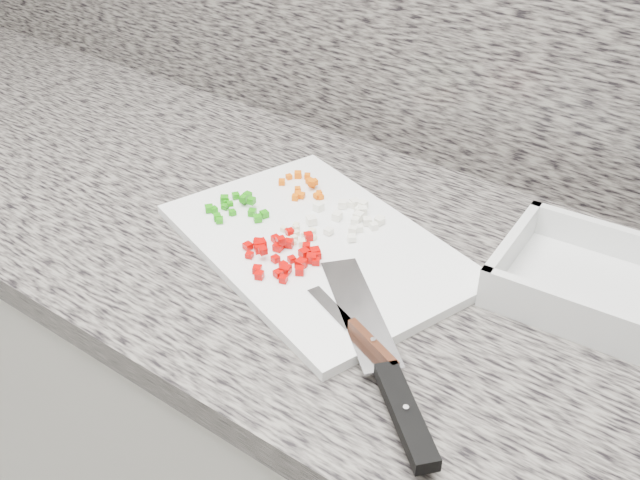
# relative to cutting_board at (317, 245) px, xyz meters

# --- Properties ---
(cabinet) EXTENTS (3.92, 0.62, 0.86)m
(cabinet) POSITION_rel_cutting_board_xyz_m (-0.00, 0.02, -0.48)
(cabinet) COLOR silver
(cabinet) RESTS_ON ground
(countertop) EXTENTS (3.96, 0.64, 0.04)m
(countertop) POSITION_rel_cutting_board_xyz_m (-0.00, 0.02, -0.03)
(countertop) COLOR slate
(countertop) RESTS_ON cabinet
(cutting_board) EXTENTS (0.49, 0.40, 0.01)m
(cutting_board) POSITION_rel_cutting_board_xyz_m (0.00, 0.00, 0.00)
(cutting_board) COLOR white
(cutting_board) RESTS_ON countertop
(carrot_pile) EXTENTS (0.09, 0.07, 0.02)m
(carrot_pile) POSITION_rel_cutting_board_xyz_m (-0.10, 0.10, 0.01)
(carrot_pile) COLOR #E75C05
(carrot_pile) RESTS_ON cutting_board
(onion_pile) EXTENTS (0.11, 0.10, 0.01)m
(onion_pile) POSITION_rel_cutting_board_xyz_m (0.01, 0.07, 0.01)
(onion_pile) COLOR white
(onion_pile) RESTS_ON cutting_board
(green_pepper_pile) EXTENTS (0.09, 0.09, 0.02)m
(green_pepper_pile) POSITION_rel_cutting_board_xyz_m (-0.14, -0.01, 0.01)
(green_pepper_pile) COLOR #1C8C0C
(green_pepper_pile) RESTS_ON cutting_board
(red_pepper_pile) EXTENTS (0.11, 0.12, 0.02)m
(red_pepper_pile) POSITION_rel_cutting_board_xyz_m (-0.01, -0.06, 0.01)
(red_pepper_pile) COLOR #BD0402
(red_pepper_pile) RESTS_ON cutting_board
(garlic_pile) EXTENTS (0.05, 0.05, 0.01)m
(garlic_pile) POSITION_rel_cutting_board_xyz_m (-0.02, -0.01, 0.01)
(garlic_pile) COLOR #F6EDBE
(garlic_pile) RESTS_ON cutting_board
(chef_knife) EXTENTS (0.28, 0.25, 0.02)m
(chef_knife) POSITION_rel_cutting_board_xyz_m (0.21, -0.17, 0.01)
(chef_knife) COLOR silver
(chef_knife) RESTS_ON cutting_board
(paring_knife) EXTENTS (0.16, 0.08, 0.02)m
(paring_knife) POSITION_rel_cutting_board_xyz_m (0.16, -0.13, 0.01)
(paring_knife) COLOR silver
(paring_knife) RESTS_ON cutting_board
(tray) EXTENTS (0.27, 0.20, 0.05)m
(tray) POSITION_rel_cutting_board_xyz_m (0.36, 0.12, 0.01)
(tray) COLOR silver
(tray) RESTS_ON countertop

